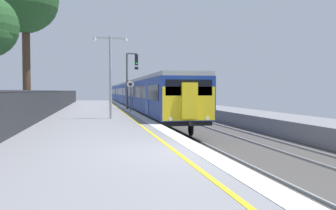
# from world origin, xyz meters

# --- Properties ---
(ground) EXTENTS (17.40, 110.00, 1.21)m
(ground) POSITION_xyz_m (2.64, 0.00, -0.61)
(ground) COLOR gray
(commuter_train_at_platform) EXTENTS (2.83, 62.15, 3.81)m
(commuter_train_at_platform) POSITION_xyz_m (2.10, 38.81, 1.27)
(commuter_train_at_platform) COLOR navy
(commuter_train_at_platform) RESTS_ON ground
(signal_gantry) EXTENTS (1.10, 0.24, 5.07)m
(signal_gantry) POSITION_xyz_m (0.62, 23.55, 3.17)
(signal_gantry) COLOR #47474C
(signal_gantry) RESTS_ON ground
(speed_limit_sign) EXTENTS (0.59, 0.08, 2.48)m
(speed_limit_sign) POSITION_xyz_m (0.25, 19.33, 1.59)
(speed_limit_sign) COLOR #59595B
(speed_limit_sign) RESTS_ON ground
(platform_lamp_mid) EXTENTS (2.00, 0.20, 4.85)m
(platform_lamp_mid) POSITION_xyz_m (-1.59, 12.17, 2.91)
(platform_lamp_mid) COLOR #93999E
(platform_lamp_mid) RESTS_ON ground
(background_tree_centre) EXTENTS (3.69, 3.69, 8.69)m
(background_tree_centre) POSITION_xyz_m (-6.31, 12.43, 6.64)
(background_tree_centre) COLOR #473323
(background_tree_centre) RESTS_ON ground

